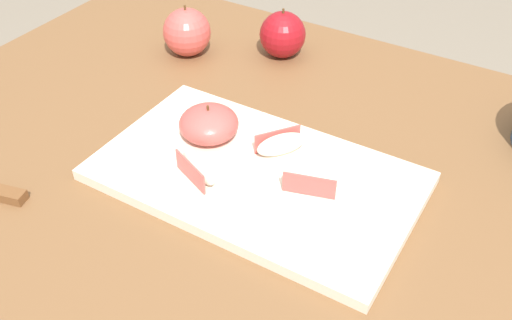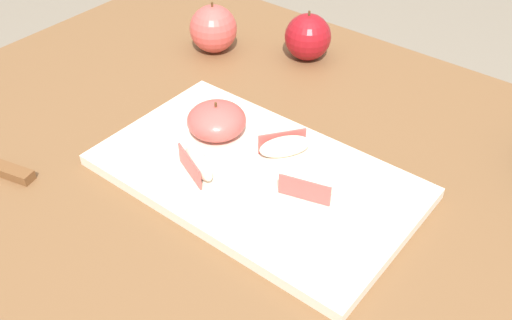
{
  "view_description": "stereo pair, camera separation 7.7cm",
  "coord_description": "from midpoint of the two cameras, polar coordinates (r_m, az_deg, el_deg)",
  "views": [
    {
      "loc": [
        0.27,
        -0.54,
        1.3
      ],
      "look_at": [
        -0.04,
        -0.03,
        0.81
      ],
      "focal_mm": 40.95,
      "sensor_mm": 36.0,
      "label": 1
    },
    {
      "loc": [
        0.34,
        -0.5,
        1.3
      ],
      "look_at": [
        -0.04,
        -0.03,
        0.81
      ],
      "focal_mm": 40.95,
      "sensor_mm": 36.0,
      "label": 2
    }
  ],
  "objects": [
    {
      "name": "apple_wedge_left",
      "position": [
        0.8,
        -0.27,
        1.48
      ],
      "size": [
        0.06,
        0.07,
        0.03
      ],
      "color": "#F4EACC",
      "rests_on": "cutting_board"
    },
    {
      "name": "apple_half_skin_up",
      "position": [
        0.84,
        -7.17,
        3.53
      ],
      "size": [
        0.09,
        0.09,
        0.05
      ],
      "color": "#D14C47",
      "rests_on": "cutting_board"
    },
    {
      "name": "apple_wedge_front",
      "position": [
        0.75,
        2.45,
        -2.05
      ],
      "size": [
        0.08,
        0.04,
        0.03
      ],
      "color": "#F4EACC",
      "rests_on": "cutting_board"
    },
    {
      "name": "apple_wedge_back",
      "position": [
        0.77,
        -8.54,
        -0.9
      ],
      "size": [
        0.08,
        0.05,
        0.03
      ],
      "color": "#F4EACC",
      "rests_on": "cutting_board"
    },
    {
      "name": "whole_apple_red_delicious",
      "position": [
        1.06,
        0.49,
        12.09
      ],
      "size": [
        0.08,
        0.08,
        0.09
      ],
      "color": "maroon",
      "rests_on": "dining_table"
    },
    {
      "name": "dining_table",
      "position": [
        0.88,
        0.54,
        -7.11
      ],
      "size": [
        1.28,
        0.87,
        0.77
      ],
      "color": "brown",
      "rests_on": "ground_plane"
    },
    {
      "name": "whole_apple_pink_lady",
      "position": [
        1.07,
        -8.86,
        12.18
      ],
      "size": [
        0.09,
        0.09,
        0.09
      ],
      "color": "#D14C47",
      "rests_on": "dining_table"
    },
    {
      "name": "cutting_board",
      "position": [
        0.79,
        -2.8,
        -1.7
      ],
      "size": [
        0.43,
        0.25,
        0.02
      ],
      "color": "beige",
      "rests_on": "dining_table"
    }
  ]
}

